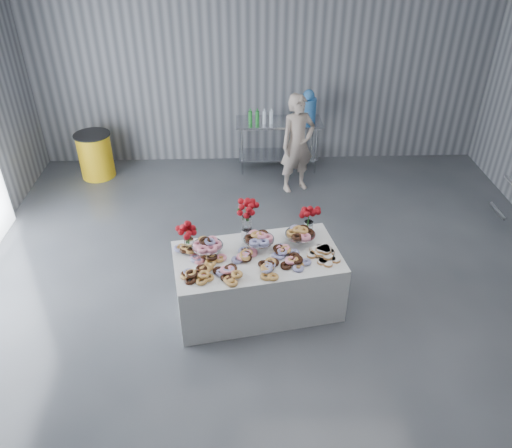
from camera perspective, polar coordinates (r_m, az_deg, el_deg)
The scene contains 16 objects.
ground at distance 5.92m, azimuth 2.63°, elevation -11.96°, with size 9.00×9.00×0.00m, color #393C41.
room_walls at distance 4.48m, azimuth -0.14°, elevation 12.93°, with size 8.04×9.04×4.02m.
display_table at distance 5.96m, azimuth 0.15°, elevation -6.55°, with size 1.90×1.00×0.75m, color silver.
prep_table at distance 9.00m, azimuth 2.58°, elevation 10.02°, with size 1.50×0.60×0.90m.
donut_mounds at distance 5.66m, azimuth 0.18°, elevation -3.63°, with size 1.80×0.80×0.09m, color #BA8744, non-canonical shape.
cake_stand_left at distance 5.70m, azimuth -5.58°, elevation -2.36°, with size 0.36×0.36×0.17m.
cake_stand_mid at distance 5.77m, azimuth 0.33°, elevation -1.63°, with size 0.36×0.36×0.17m.
cake_stand_right at distance 5.88m, azimuth 5.09°, elevation -1.03°, with size 0.36×0.36×0.17m.
danish_pile at distance 5.76m, azimuth 7.80°, elevation -3.14°, with size 0.48×0.48×0.11m, color silver, non-canonical shape.
bouquet_left at distance 5.68m, azimuth -7.80°, elevation -0.74°, with size 0.26×0.26×0.42m.
bouquet_right at distance 5.96m, azimuth 6.14°, elevation 1.19°, with size 0.26×0.26×0.42m.
bouquet_center at distance 5.79m, azimuth -1.06°, elevation 1.30°, with size 0.26×0.26×0.57m.
water_jug at distance 8.86m, azimuth 5.98°, elevation 13.17°, with size 0.28×0.28×0.55m.
drink_bottles at distance 8.73m, azimuth 0.55°, elevation 12.24°, with size 0.54×0.08×0.27m, color #268C33, non-canonical shape.
person at distance 8.23m, azimuth 4.76°, elevation 9.12°, with size 0.60×0.39×1.65m, color #CC8C93.
trash_barrel at distance 9.22m, azimuth -17.86°, elevation 7.49°, with size 0.62×0.62×0.80m.
Camera 1 is at (-0.41, -4.12, 4.23)m, focal length 35.00 mm.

